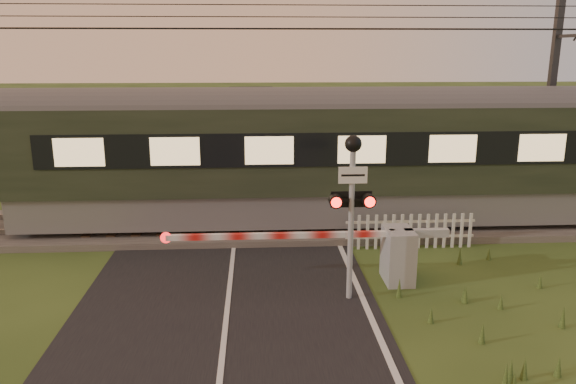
{
  "coord_description": "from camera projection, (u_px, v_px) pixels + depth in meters",
  "views": [
    {
      "loc": [
        0.61,
        -8.85,
        4.97
      ],
      "look_at": [
        1.31,
        3.2,
        1.9
      ],
      "focal_mm": 35.0,
      "sensor_mm": 36.0,
      "label": 1
    }
  ],
  "objects": [
    {
      "name": "crossing_signal",
      "position": [
        352.0,
        189.0,
        10.97
      ],
      "size": [
        0.86,
        0.35,
        3.38
      ],
      "color": "gray",
      "rests_on": "ground"
    },
    {
      "name": "road",
      "position": [
        224.0,
        350.0,
        9.53
      ],
      "size": [
        6.0,
        140.0,
        0.03
      ],
      "color": "black",
      "rests_on": "ground"
    },
    {
      "name": "boom_gate",
      "position": [
        388.0,
        253.0,
        12.25
      ],
      "size": [
        6.21,
        0.92,
        1.22
      ],
      "color": "gray",
      "rests_on": "ground"
    },
    {
      "name": "track_bed",
      "position": [
        236.0,
        226.0,
        16.03
      ],
      "size": [
        140.0,
        3.4,
        0.39
      ],
      "color": "#47423D",
      "rests_on": "ground"
    },
    {
      "name": "ground",
      "position": [
        224.0,
        344.0,
        9.75
      ],
      "size": [
        160.0,
        160.0,
        0.0
      ],
      "primitive_type": "plane",
      "color": "#2B4018",
      "rests_on": "ground"
    },
    {
      "name": "overhead_wires",
      "position": [
        231.0,
        20.0,
        14.63
      ],
      "size": [
        120.0,
        0.62,
        0.62
      ],
      "color": "black",
      "rests_on": "ground"
    },
    {
      "name": "catenary_mast",
      "position": [
        551.0,
        97.0,
        17.89
      ],
      "size": [
        0.21,
        2.46,
        6.71
      ],
      "color": "#2D2D30",
      "rests_on": "ground"
    },
    {
      "name": "picket_fence",
      "position": [
        410.0,
        231.0,
        14.35
      ],
      "size": [
        3.34,
        0.08,
        0.91
      ],
      "color": "silver",
      "rests_on": "ground"
    }
  ]
}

